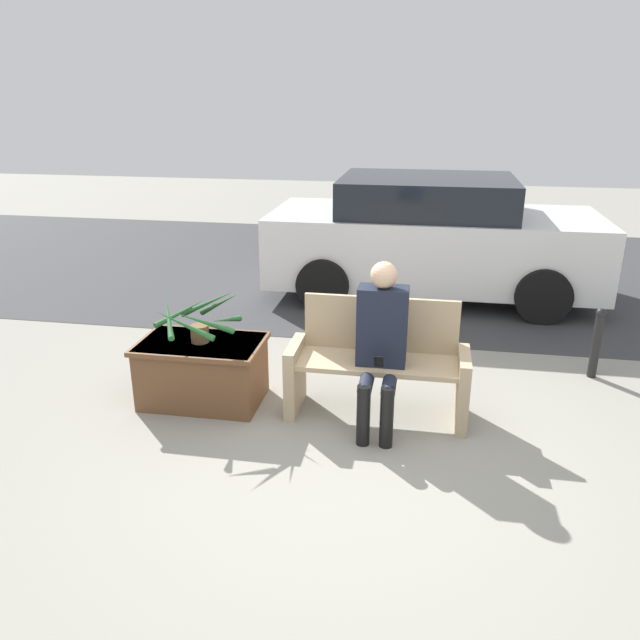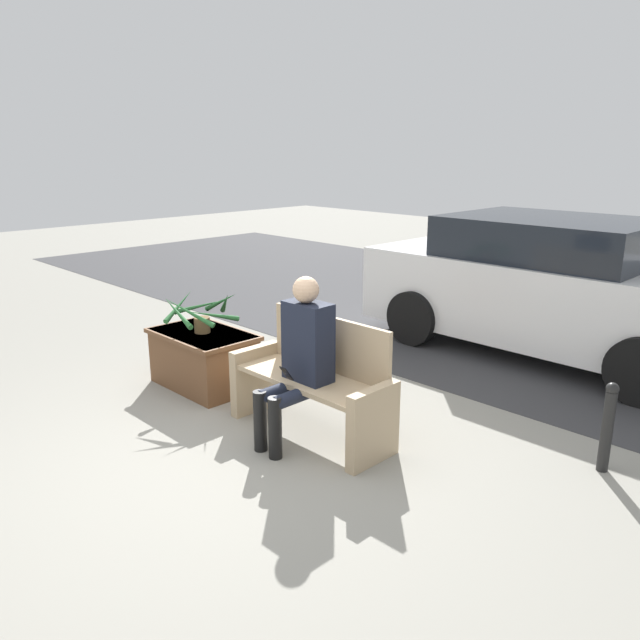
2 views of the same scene
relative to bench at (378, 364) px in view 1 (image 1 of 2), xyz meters
name	(u,v)px [view 1 (image 1 of 2)]	position (x,y,z in m)	size (l,w,h in m)	color
ground_plane	(352,464)	(-0.10, -0.81, -0.44)	(30.00, 30.00, 0.00)	gray
road_surface	(396,270)	(-0.10, 4.52, -0.43)	(20.00, 6.00, 0.01)	#38383A
bench	(378,364)	(0.00, 0.00, 0.00)	(1.46, 0.51, 0.96)	tan
person_seated	(381,339)	(0.03, -0.18, 0.30)	(0.39, 0.59, 1.34)	black
planter_box	(202,369)	(-1.50, -0.05, -0.14)	(1.05, 0.67, 0.55)	brown
potted_plant	(199,319)	(-1.50, -0.05, 0.31)	(0.73, 0.73, 0.43)	brown
parked_car	(431,238)	(0.38, 3.39, 0.32)	(4.16, 1.98, 1.53)	silver
bollard_post	(597,342)	(1.94, 1.05, -0.08)	(0.09, 0.09, 0.68)	black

